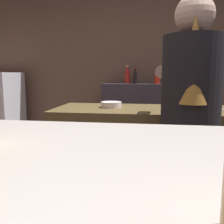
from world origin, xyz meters
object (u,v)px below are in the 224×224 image
bottle_olive_oil (157,78)px  bottle_hot_sauce (127,76)px  chefs_knife (221,110)px  mixing_bowl (111,105)px  bottle_soy (135,78)px  bartender (190,117)px

bottle_olive_oil → bottle_hot_sauce: bearing=164.3°
chefs_knife → mixing_bowl: bearing=153.2°
chefs_knife → bottle_olive_oil: (-0.43, 1.28, 0.22)m
bottle_hot_sauce → bottle_soy: bearing=-51.5°
chefs_knife → bartender: bearing=-146.4°
bartender → chefs_knife: bartender is taller
bartender → bottle_olive_oil: bearing=9.9°
bartender → bottle_hot_sauce: bartender is taller
bartender → mixing_bowl: bearing=53.4°
bartender → chefs_knife: 0.49m
bottle_hot_sauce → bottle_soy: 0.18m
bartender → bottle_soy: bearing=19.0°
bottle_hot_sauce → bottle_olive_oil: 0.39m
mixing_bowl → bottle_olive_oil: (0.39, 1.21, 0.20)m
mixing_bowl → bottle_soy: 1.20m
chefs_knife → bottle_hot_sauce: bottle_hot_sauce is taller
mixing_bowl → chefs_knife: 0.82m
bottle_hot_sauce → chefs_knife: bearing=-59.9°
mixing_bowl → chefs_knife: bearing=-5.0°
chefs_knife → bottle_olive_oil: size_ratio=1.25×
bartender → bottle_olive_oil: bartender is taller
mixing_bowl → bottle_soy: bottle_soy is taller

